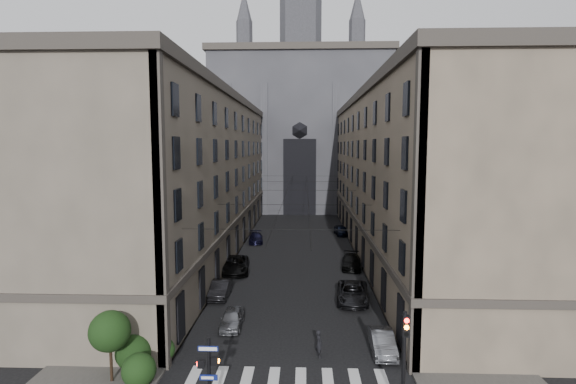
# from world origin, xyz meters

# --- Properties ---
(sidewalk_left) EXTENTS (7.00, 80.00, 0.15)m
(sidewalk_left) POSITION_xyz_m (-10.50, 36.00, 0.07)
(sidewalk_left) COLOR #383533
(sidewalk_left) RESTS_ON ground
(sidewalk_right) EXTENTS (7.00, 80.00, 0.15)m
(sidewalk_right) POSITION_xyz_m (10.50, 36.00, 0.07)
(sidewalk_right) COLOR #383533
(sidewalk_right) RESTS_ON ground
(zebra_crossing) EXTENTS (11.00, 3.20, 0.01)m
(zebra_crossing) POSITION_xyz_m (0.00, 5.00, 0.01)
(zebra_crossing) COLOR beige
(zebra_crossing) RESTS_ON ground
(building_left) EXTENTS (13.60, 60.60, 18.85)m
(building_left) POSITION_xyz_m (-13.44, 36.00, 9.34)
(building_left) COLOR #534C40
(building_left) RESTS_ON ground
(building_right) EXTENTS (13.60, 60.60, 18.85)m
(building_right) POSITION_xyz_m (13.44, 36.00, 9.34)
(building_right) COLOR brown
(building_right) RESTS_ON ground
(gothic_tower) EXTENTS (35.00, 23.00, 58.00)m
(gothic_tower) POSITION_xyz_m (0.00, 74.96, 17.80)
(gothic_tower) COLOR #2D2D33
(gothic_tower) RESTS_ON ground
(pedestrian_signal_left) EXTENTS (1.02, 0.38, 4.00)m
(pedestrian_signal_left) POSITION_xyz_m (-3.51, 1.50, 2.32)
(pedestrian_signal_left) COLOR black
(pedestrian_signal_left) RESTS_ON ground
(traffic_light_right) EXTENTS (0.34, 0.50, 5.20)m
(traffic_light_right) POSITION_xyz_m (5.60, 1.92, 3.29)
(traffic_light_right) COLOR black
(traffic_light_right) RESTS_ON ground
(shrub_cluster) EXTENTS (3.90, 4.40, 3.90)m
(shrub_cluster) POSITION_xyz_m (-8.72, 5.01, 1.80)
(shrub_cluster) COLOR black
(shrub_cluster) RESTS_ON sidewalk_left
(tram_wires) EXTENTS (14.00, 60.00, 0.43)m
(tram_wires) POSITION_xyz_m (0.00, 35.63, 7.25)
(tram_wires) COLOR black
(tram_wires) RESTS_ON ground
(car_left_near) EXTENTS (1.57, 3.76, 1.27)m
(car_left_near) POSITION_xyz_m (-4.20, 12.25, 0.64)
(car_left_near) COLOR slate
(car_left_near) RESTS_ON ground
(car_left_midnear) EXTENTS (1.52, 4.29, 1.41)m
(car_left_midnear) POSITION_xyz_m (-6.20, 18.50, 0.70)
(car_left_midnear) COLOR black
(car_left_midnear) RESTS_ON ground
(car_left_midfar) EXTENTS (3.31, 6.06, 1.61)m
(car_left_midfar) POSITION_xyz_m (-6.09, 25.89, 0.81)
(car_left_midfar) COLOR black
(car_left_midfar) RESTS_ON ground
(car_left_far) EXTENTS (2.28, 4.61, 1.29)m
(car_left_far) POSITION_xyz_m (-5.53, 40.04, 0.64)
(car_left_far) COLOR black
(car_left_far) RESTS_ON ground
(car_right_near) EXTENTS (1.46, 4.02, 1.32)m
(car_right_near) POSITION_xyz_m (5.80, 8.72, 0.66)
(car_right_near) COLOR slate
(car_right_near) RESTS_ON ground
(car_right_midnear) EXTENTS (2.99, 5.68, 1.52)m
(car_right_midnear) POSITION_xyz_m (4.92, 17.81, 0.76)
(car_right_midnear) COLOR black
(car_right_midnear) RESTS_ON ground
(car_right_midfar) EXTENTS (2.42, 4.93, 1.38)m
(car_right_midfar) POSITION_xyz_m (5.86, 28.02, 0.69)
(car_right_midfar) COLOR black
(car_right_midfar) RESTS_ON ground
(car_right_far) EXTENTS (2.14, 4.33, 1.42)m
(car_right_far) POSITION_xyz_m (6.20, 45.45, 0.71)
(car_right_far) COLOR black
(car_right_far) RESTS_ON ground
(pedestrian) EXTENTS (0.59, 0.72, 1.69)m
(pedestrian) POSITION_xyz_m (1.83, 8.00, 0.84)
(pedestrian) COLOR black
(pedestrian) RESTS_ON ground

